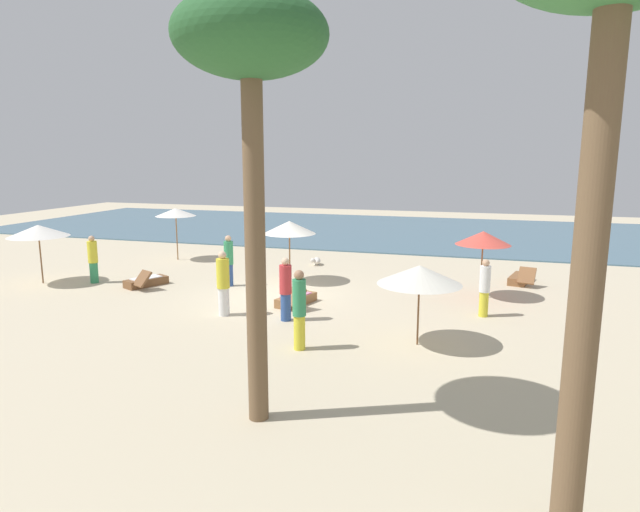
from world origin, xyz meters
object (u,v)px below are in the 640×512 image
Objects in this scene: lounger_0 at (146,281)px; palm_2 at (251,53)px; umbrella_1 at (176,212)px; person_3 at (286,289)px; person_0 at (223,283)px; person_1 at (93,259)px; person_5 at (485,288)px; person_4 at (299,309)px; umbrella_0 at (420,275)px; umbrella_4 at (483,238)px; lounger_1 at (521,279)px; umbrella_3 at (38,231)px; lounger_2 at (296,299)px; person_2 at (229,260)px; umbrella_2 at (289,227)px; dog at (317,261)px.

lounger_0 is 0.25× the size of palm_2.
umbrella_1 is 1.28× the size of person_3.
person_0 reaches higher than person_1.
palm_2 is at bearing -74.46° from person_3.
umbrella_1 is 1.37× the size of person_5.
lounger_0 is at bearing 148.65° from person_4.
umbrella_0 is 5.32m from umbrella_4.
umbrella_3 is at bearing -163.22° from lounger_1.
person_1 is 13.77m from palm_2.
umbrella_3 reaches higher than lounger_2.
lounger_1 is (2.87, 7.72, -1.60)m from umbrella_0.
person_3 is 0.93× the size of person_4.
palm_2 reaches higher than person_5.
palm_2 is at bearing -75.85° from lounger_2.
person_2 is at bearing -160.97° from lounger_1.
person_4 is (11.28, -3.81, -0.94)m from umbrella_3.
lounger_2 is (1.26, -2.92, -1.87)m from umbrella_2.
umbrella_1 is 13.48m from umbrella_4.
umbrella_2 reaches higher than lounger_0.
umbrella_0 is 0.93× the size of umbrella_4.
person_2 is at bearing 113.76° from person_0.
person_1 is at bearing -96.03° from umbrella_1.
person_0 is 0.98× the size of person_4.
person_5 is at bearing 20.70° from person_3.
umbrella_3 is 1.10× the size of person_4.
person_4 reaches higher than person_1.
dog is (-6.78, 3.68, -1.82)m from umbrella_4.
person_1 is at bearing 159.91° from person_0.
person_5 is at bearing -105.40° from lounger_1.
palm_2 is at bearing -53.61° from umbrella_1.
lounger_2 is 1.02× the size of person_1.
person_5 is (7.29, 2.08, -0.10)m from person_0.
person_1 is (-13.66, -1.86, -1.11)m from umbrella_4.
person_3 is at bearing 1.55° from person_0.
lounger_1 is at bearing 38.49° from person_0.
dog is (4.74, 5.46, 0.00)m from lounger_0.
person_0 reaches higher than person_5.
lounger_0 is at bearing 134.32° from palm_2.
lounger_1 is at bearing 67.49° from palm_2.
person_2 is (2.85, 0.92, 0.76)m from lounger_0.
lounger_0 is at bearing -155.56° from umbrella_2.
umbrella_2 is at bearing 33.31° from person_2.
umbrella_0 is at bearing -110.37° from lounger_1.
person_4 is (7.37, -4.49, 0.83)m from lounger_0.
palm_2 is (-2.26, -4.65, 4.43)m from umbrella_0.
umbrella_3 is 1.20× the size of lounger_2.
umbrella_2 is 7.30m from person_1.
person_5 is (-1.31, -4.75, 0.69)m from lounger_1.
umbrella_1 is (-11.68, 8.13, 0.37)m from umbrella_0.
umbrella_2 reaches higher than lounger_2.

